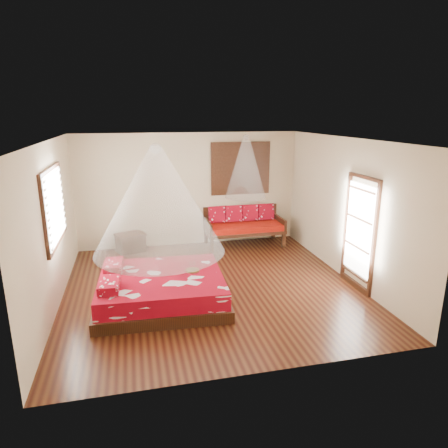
{
  "coord_description": "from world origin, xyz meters",
  "views": [
    {
      "loc": [
        -1.39,
        -6.99,
        3.25
      ],
      "look_at": [
        0.33,
        0.34,
        1.15
      ],
      "focal_mm": 32.0,
      "sensor_mm": 36.0,
      "label": 1
    }
  ],
  "objects": [
    {
      "name": "room",
      "position": [
        0.0,
        0.0,
        1.4
      ],
      "size": [
        5.54,
        5.54,
        2.84
      ],
      "color": "black",
      "rests_on": "ground"
    },
    {
      "name": "bed",
      "position": [
        -1.0,
        -0.42,
        0.25
      ],
      "size": [
        2.32,
        2.12,
        0.65
      ],
      "rotation": [
        0.0,
        0.0,
        -0.05
      ],
      "color": "black",
      "rests_on": "floor"
    },
    {
      "name": "daybed",
      "position": [
        1.32,
        2.39,
        0.52
      ],
      "size": [
        1.95,
        0.87,
        0.98
      ],
      "color": "black",
      "rests_on": "floor"
    },
    {
      "name": "storage_chest",
      "position": [
        -1.5,
        2.45,
        0.23
      ],
      "size": [
        0.78,
        0.68,
        0.45
      ],
      "rotation": [
        0.0,
        0.0,
        0.37
      ],
      "color": "black",
      "rests_on": "floor"
    },
    {
      "name": "shutter_panel",
      "position": [
        1.32,
        2.72,
        1.9
      ],
      "size": [
        1.52,
        0.06,
        1.32
      ],
      "color": "black",
      "rests_on": "wall_back"
    },
    {
      "name": "window_left",
      "position": [
        -2.71,
        0.2,
        1.7
      ],
      "size": [
        0.1,
        1.74,
        1.34
      ],
      "color": "black",
      "rests_on": "wall_left"
    },
    {
      "name": "glazed_door",
      "position": [
        2.72,
        -0.6,
        1.07
      ],
      "size": [
        0.08,
        1.02,
        2.16
      ],
      "color": "black",
      "rests_on": "floor"
    },
    {
      "name": "wine_tray",
      "position": [
        -0.42,
        -0.34,
        0.55
      ],
      "size": [
        0.25,
        0.25,
        0.2
      ],
      "rotation": [
        0.0,
        0.0,
        0.26
      ],
      "color": "brown",
      "rests_on": "bed"
    },
    {
      "name": "mosquito_net_main",
      "position": [
        -0.98,
        -0.42,
        1.85
      ],
      "size": [
        2.22,
        2.22,
        1.8
      ],
      "primitive_type": "cone",
      "color": "white",
      "rests_on": "ceiling"
    },
    {
      "name": "mosquito_net_daybed",
      "position": [
        1.32,
        2.25,
        2.0
      ],
      "size": [
        1.0,
        1.0,
        1.5
      ],
      "primitive_type": "cone",
      "color": "white",
      "rests_on": "ceiling"
    }
  ]
}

